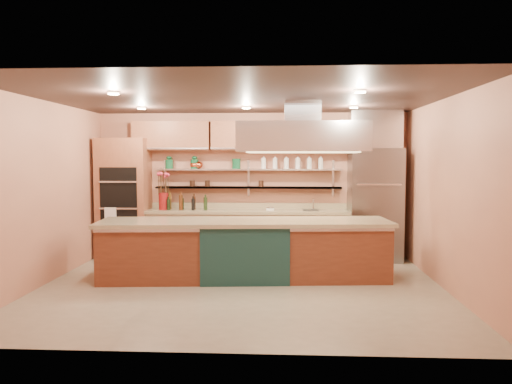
# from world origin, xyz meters

# --- Properties ---
(floor) EXTENTS (6.00, 5.00, 0.02)m
(floor) POSITION_xyz_m (0.00, 0.00, -0.01)
(floor) COLOR gray
(floor) RESTS_ON ground
(ceiling) EXTENTS (6.00, 5.00, 0.02)m
(ceiling) POSITION_xyz_m (0.00, 0.00, 2.80)
(ceiling) COLOR black
(ceiling) RESTS_ON wall_back
(wall_back) EXTENTS (6.00, 0.04, 2.80)m
(wall_back) POSITION_xyz_m (0.00, 2.50, 1.40)
(wall_back) COLOR #B77456
(wall_back) RESTS_ON floor
(wall_front) EXTENTS (6.00, 0.04, 2.80)m
(wall_front) POSITION_xyz_m (0.00, -2.50, 1.40)
(wall_front) COLOR #B77456
(wall_front) RESTS_ON floor
(wall_left) EXTENTS (0.04, 5.00, 2.80)m
(wall_left) POSITION_xyz_m (-3.00, 0.00, 1.40)
(wall_left) COLOR #B77456
(wall_left) RESTS_ON floor
(wall_right) EXTENTS (0.04, 5.00, 2.80)m
(wall_right) POSITION_xyz_m (3.00, 0.00, 1.40)
(wall_right) COLOR #B77456
(wall_right) RESTS_ON floor
(oven_stack) EXTENTS (0.95, 0.64, 2.30)m
(oven_stack) POSITION_xyz_m (-2.45, 2.18, 1.15)
(oven_stack) COLOR #965336
(oven_stack) RESTS_ON floor
(refrigerator) EXTENTS (0.95, 0.72, 2.10)m
(refrigerator) POSITION_xyz_m (2.35, 2.14, 1.05)
(refrigerator) COLOR slate
(refrigerator) RESTS_ON floor
(back_counter) EXTENTS (3.84, 0.64, 0.93)m
(back_counter) POSITION_xyz_m (-0.05, 2.20, 0.47)
(back_counter) COLOR tan
(back_counter) RESTS_ON floor
(wall_shelf_lower) EXTENTS (3.60, 0.26, 0.03)m
(wall_shelf_lower) POSITION_xyz_m (-0.05, 2.37, 1.35)
(wall_shelf_lower) COLOR silver
(wall_shelf_lower) RESTS_ON wall_back
(wall_shelf_upper) EXTENTS (3.60, 0.26, 0.03)m
(wall_shelf_upper) POSITION_xyz_m (-0.05, 2.37, 1.70)
(wall_shelf_upper) COLOR silver
(wall_shelf_upper) RESTS_ON wall_back
(upper_cabinets) EXTENTS (4.60, 0.36, 0.55)m
(upper_cabinets) POSITION_xyz_m (0.00, 2.32, 2.35)
(upper_cabinets) COLOR #965336
(upper_cabinets) RESTS_ON wall_back
(range_hood) EXTENTS (2.00, 1.00, 0.45)m
(range_hood) POSITION_xyz_m (0.92, 0.56, 2.25)
(range_hood) COLOR silver
(range_hood) RESTS_ON ceiling
(ceiling_downlights) EXTENTS (4.00, 2.80, 0.02)m
(ceiling_downlights) POSITION_xyz_m (0.00, 0.20, 2.77)
(ceiling_downlights) COLOR #FFE5A5
(ceiling_downlights) RESTS_ON ceiling
(island) EXTENTS (4.56, 1.34, 0.94)m
(island) POSITION_xyz_m (0.02, 0.56, 0.47)
(island) COLOR brown
(island) RESTS_ON floor
(flower_vase) EXTENTS (0.18, 0.18, 0.33)m
(flower_vase) POSITION_xyz_m (-1.67, 2.15, 1.09)
(flower_vase) COLOR maroon
(flower_vase) RESTS_ON back_counter
(oil_bottle_cluster) EXTENTS (0.85, 0.33, 0.27)m
(oil_bottle_cluster) POSITION_xyz_m (-1.20, 2.15, 1.06)
(oil_bottle_cluster) COLOR black
(oil_bottle_cluster) RESTS_ON back_counter
(kitchen_scale) EXTENTS (0.17, 0.15, 0.08)m
(kitchen_scale) POSITION_xyz_m (0.38, 2.15, 0.97)
(kitchen_scale) COLOR silver
(kitchen_scale) RESTS_ON back_counter
(bar_faucet) EXTENTS (0.04, 0.04, 0.22)m
(bar_faucet) POSITION_xyz_m (1.21, 2.25, 1.04)
(bar_faucet) COLOR silver
(bar_faucet) RESTS_ON back_counter
(copper_kettle) EXTENTS (0.22, 0.22, 0.14)m
(copper_kettle) POSITION_xyz_m (-1.03, 2.37, 1.79)
(copper_kettle) COLOR #B74E2A
(copper_kettle) RESTS_ON wall_shelf_upper
(green_canister) EXTENTS (0.21, 0.21, 0.19)m
(green_canister) POSITION_xyz_m (-0.28, 2.37, 1.81)
(green_canister) COLOR #0F4626
(green_canister) RESTS_ON wall_shelf_upper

